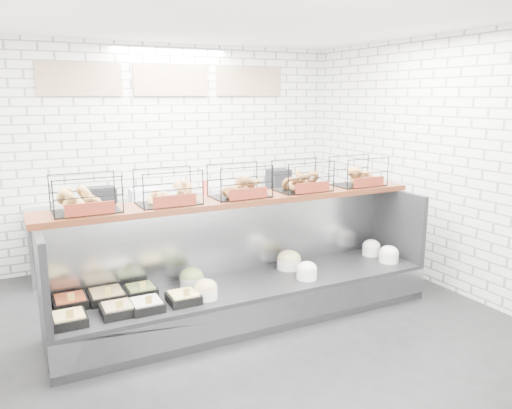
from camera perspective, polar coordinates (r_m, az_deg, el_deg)
ground at (r=5.17m, az=0.78°, el=-14.01°), size 5.50×5.50×0.00m
room_shell at (r=5.18m, az=-2.30°, el=9.72°), size 5.02×5.51×3.01m
display_case at (r=5.31m, az=-1.18°, el=-9.43°), size 4.00×0.90×1.20m
bagel_shelf at (r=5.18m, az=-1.86°, el=2.14°), size 4.10×0.50×0.40m
prep_counter at (r=7.11m, az=-8.36°, el=-2.67°), size 4.00×0.60×1.20m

